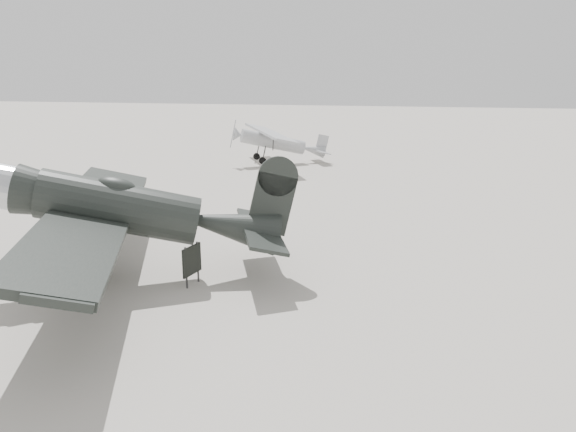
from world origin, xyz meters
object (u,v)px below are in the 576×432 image
(lowwing_monoplane, at_px, (135,211))
(sign_board, at_px, (192,261))
(equipment_block, at_px, (64,268))
(highwing_monoplane, at_px, (277,139))

(lowwing_monoplane, relative_size, sign_board, 9.84)
(equipment_block, height_order, sign_board, sign_board)
(highwing_monoplane, distance_m, equipment_block, 23.51)
(highwing_monoplane, height_order, sign_board, highwing_monoplane)
(equipment_block, bearing_deg, sign_board, 6.09)
(equipment_block, bearing_deg, highwing_monoplane, 84.22)
(lowwing_monoplane, height_order, sign_board, lowwing_monoplane)
(lowwing_monoplane, distance_m, sign_board, 2.46)
(lowwing_monoplane, bearing_deg, sign_board, -25.50)
(lowwing_monoplane, height_order, highwing_monoplane, lowwing_monoplane)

